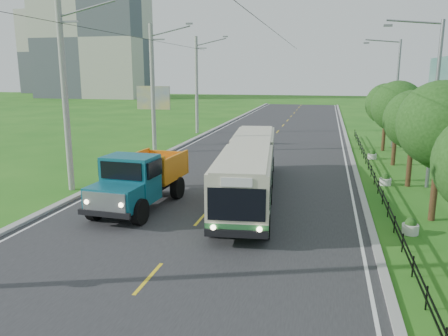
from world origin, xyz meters
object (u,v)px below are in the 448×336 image
(planter_near, at_px, (410,227))
(streetlight_far, at_px, (395,90))
(pole_near, at_px, (66,96))
(bus, at_px, (250,165))
(streetlight_mid, at_px, (432,99))
(billboard_right, at_px, (439,87))
(pole_far, at_px, (197,85))
(billboard_left, at_px, (153,102))
(planter_mid, at_px, (385,180))
(tree_back, at_px, (387,106))
(planter_far, at_px, (372,155))
(tree_third, at_px, (441,129))
(tree_fifth, at_px, (398,109))
(dump_truck, at_px, (140,177))
(tree_fourth, at_px, (414,123))
(pole_mid, at_px, (153,88))

(planter_near, bearing_deg, streetlight_far, 84.70)
(pole_near, xyz_separation_m, planter_near, (16.86, -3.00, -4.81))
(planter_near, distance_m, bus, 8.27)
(streetlight_mid, distance_m, planter_near, 9.46)
(streetlight_mid, relative_size, billboard_right, 1.24)
(pole_far, distance_m, billboard_left, 9.17)
(streetlight_far, xyz_separation_m, planter_mid, (-2.04, -14.00, -4.62))
(billboard_right, bearing_deg, tree_back, 111.70)
(pole_near, xyz_separation_m, billboard_left, (-1.24, 15.00, -1.23))
(streetlight_mid, height_order, billboard_right, streetlight_mid)
(streetlight_mid, bearing_deg, planter_mid, -180.00)
(billboard_left, distance_m, billboard_right, 22.21)
(pole_far, relative_size, bus, 0.69)
(tree_back, relative_size, billboard_left, 1.06)
(planter_far, bearing_deg, planter_near, -90.00)
(bus, bearing_deg, planter_near, -34.70)
(tree_back, relative_size, planter_near, 8.21)
(tree_third, xyz_separation_m, tree_fifth, (-0.00, 12.00, -0.13))
(tree_back, distance_m, bus, 18.41)
(dump_truck, bearing_deg, planter_near, -0.56)
(pole_far, distance_m, planter_near, 32.19)
(tree_fourth, distance_m, streetlight_mid, 1.54)
(pole_mid, distance_m, billboard_right, 20.59)
(planter_near, xyz_separation_m, billboard_right, (3.70, 14.00, 5.06))
(planter_mid, bearing_deg, tree_fifth, 78.44)
(planter_near, distance_m, billboard_right, 15.34)
(planter_near, height_order, planter_mid, same)
(tree_back, xyz_separation_m, planter_far, (-1.26, -4.14, -3.37))
(pole_near, height_order, planter_far, pole_near)
(streetlight_far, height_order, planter_far, streetlight_far)
(planter_mid, relative_size, dump_truck, 0.10)
(pole_far, xyz_separation_m, planter_mid, (16.86, -19.00, -4.81))
(pole_mid, bearing_deg, billboard_left, 112.42)
(planter_near, relative_size, bus, 0.05)
(pole_mid, xyz_separation_m, billboard_left, (-1.24, 3.00, -1.23))
(bus, bearing_deg, pole_mid, 124.96)
(pole_near, height_order, planter_near, pole_near)
(pole_mid, relative_size, tree_third, 1.67)
(tree_fourth, bearing_deg, pole_near, -164.16)
(pole_mid, xyz_separation_m, planter_mid, (16.86, -7.00, -4.81))
(pole_near, xyz_separation_m, tree_back, (18.12, 17.14, -1.44))
(billboard_right, height_order, bus, billboard_right)
(pole_far, height_order, bus, pole_far)
(pole_near, bearing_deg, bus, 5.27)
(streetlight_mid, bearing_deg, planter_far, 104.32)
(tree_back, height_order, bus, tree_back)
(streetlight_mid, height_order, planter_far, streetlight_mid)
(tree_third, height_order, planter_mid, tree_third)
(pole_mid, xyz_separation_m, streetlight_far, (18.90, 7.00, -0.19))
(pole_far, distance_m, tree_fourth, 26.20)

